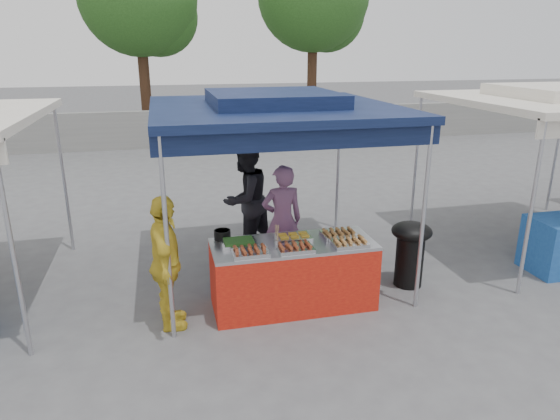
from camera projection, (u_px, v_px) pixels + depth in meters
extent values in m
plane|color=#565659|center=(291.00, 301.00, 6.46)|extent=(80.00, 80.00, 0.00)
cube|color=gray|center=(207.00, 128.00, 16.44)|extent=(40.00, 0.25, 1.20)
cylinder|color=#B4B4BB|center=(167.00, 242.00, 5.31)|extent=(0.05, 0.05, 2.30)
cylinder|color=#B4B4BB|center=(423.00, 221.00, 5.97)|extent=(0.05, 0.05, 2.30)
cylinder|color=#B4B4BB|center=(163.00, 175.00, 8.08)|extent=(0.05, 0.05, 2.30)
cylinder|color=#B4B4BB|center=(338.00, 166.00, 8.74)|extent=(0.05, 0.05, 2.30)
cube|color=#0F1A3E|center=(273.00, 108.00, 6.65)|extent=(3.20, 3.20, 0.10)
cube|color=#0F1A3E|center=(273.00, 99.00, 6.61)|extent=(1.65, 1.65, 0.18)
cube|color=#0F1A3E|center=(304.00, 139.00, 5.31)|extent=(3.20, 0.04, 0.25)
cylinder|color=#B4B4BB|center=(14.00, 255.00, 4.97)|extent=(0.05, 0.05, 2.30)
cylinder|color=#B4B4BB|center=(64.00, 181.00, 7.75)|extent=(0.05, 0.05, 2.30)
cylinder|color=#B4B4BB|center=(531.00, 212.00, 6.30)|extent=(0.05, 0.05, 2.30)
cylinder|color=#B4B4BB|center=(416.00, 161.00, 9.07)|extent=(0.05, 0.05, 2.30)
cylinder|color=#B4B4BB|center=(556.00, 154.00, 9.73)|extent=(0.05, 0.05, 2.30)
cube|color=beige|center=(559.00, 100.00, 7.64)|extent=(3.20, 3.20, 0.10)
cube|color=beige|center=(560.00, 92.00, 7.60)|extent=(1.65, 1.65, 0.18)
cylinder|color=#3E2618|center=(144.00, 78.00, 17.10)|extent=(0.36, 0.36, 4.25)
sphere|color=#2A5A1E|center=(158.00, 16.00, 16.80)|extent=(2.67, 2.67, 2.67)
cylinder|color=#3E2618|center=(312.00, 72.00, 18.82)|extent=(0.36, 0.36, 4.44)
sphere|color=#2A5A1E|center=(327.00, 13.00, 18.48)|extent=(2.79, 2.79, 2.79)
cube|color=red|center=(293.00, 276.00, 6.24)|extent=(2.00, 0.80, 0.81)
cube|color=#B4B4BB|center=(293.00, 244.00, 6.11)|extent=(2.00, 0.80, 0.04)
cube|color=silver|center=(250.00, 253.00, 5.74)|extent=(0.42, 0.30, 0.05)
cube|color=maroon|center=(250.00, 250.00, 5.73)|extent=(0.35, 0.25, 0.02)
cube|color=silver|center=(295.00, 249.00, 5.86)|extent=(0.42, 0.30, 0.05)
cube|color=maroon|center=(295.00, 246.00, 5.85)|extent=(0.35, 0.25, 0.02)
cube|color=silver|center=(349.00, 244.00, 6.01)|extent=(0.42, 0.30, 0.05)
cube|color=#A87139|center=(349.00, 241.00, 6.00)|extent=(0.35, 0.25, 0.02)
cube|color=silver|center=(239.00, 244.00, 6.01)|extent=(0.42, 0.30, 0.05)
cube|color=#25541C|center=(239.00, 241.00, 6.00)|extent=(0.35, 0.25, 0.02)
cube|color=silver|center=(294.00, 238.00, 6.20)|extent=(0.42, 0.30, 0.05)
cube|color=gold|center=(294.00, 235.00, 6.19)|extent=(0.35, 0.25, 0.02)
cube|color=silver|center=(339.00, 235.00, 6.29)|extent=(0.42, 0.30, 0.05)
cube|color=#A87139|center=(339.00, 232.00, 6.28)|extent=(0.35, 0.25, 0.02)
cylinder|color=black|center=(222.00, 235.00, 6.19)|extent=(0.21, 0.21, 0.12)
cylinder|color=#B4B4BB|center=(277.00, 244.00, 5.93)|extent=(0.08, 0.08, 0.10)
cylinder|color=black|center=(409.00, 260.00, 6.80)|extent=(0.38, 0.38, 0.73)
ellipsoid|color=black|center=(412.00, 231.00, 6.66)|extent=(0.54, 0.54, 0.24)
cube|color=#13349C|center=(243.00, 279.00, 6.72)|extent=(0.53, 0.37, 0.32)
cube|color=#13349C|center=(296.00, 273.00, 6.87)|extent=(0.54, 0.38, 0.32)
cube|color=#13349C|center=(296.00, 252.00, 6.77)|extent=(0.51, 0.36, 0.31)
imported|color=#845479|center=(282.00, 220.00, 7.04)|extent=(0.59, 0.39, 1.60)
imported|color=black|center=(246.00, 199.00, 7.64)|extent=(1.12, 1.09, 1.81)
imported|color=gold|center=(166.00, 264.00, 5.63)|extent=(0.39, 0.94, 1.60)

